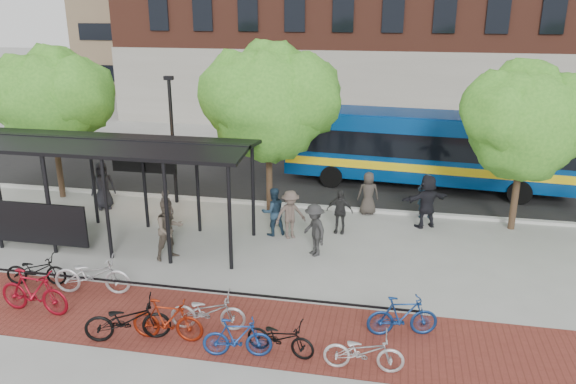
% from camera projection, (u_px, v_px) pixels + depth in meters
% --- Properties ---
extents(ground, '(160.00, 160.00, 0.00)m').
position_uv_depth(ground, '(336.00, 252.00, 18.43)').
color(ground, '#9E9E99').
rests_on(ground, ground).
extents(asphalt_street, '(160.00, 8.00, 0.01)m').
position_uv_depth(asphalt_street, '(356.00, 181.00, 25.86)').
color(asphalt_street, black).
rests_on(asphalt_street, ground).
extents(curb, '(160.00, 0.25, 0.12)m').
position_uv_depth(curb, '(348.00, 209.00, 22.13)').
color(curb, '#B7B7B2').
rests_on(curb, ground).
extents(brick_strip, '(24.00, 3.00, 0.01)m').
position_uv_depth(brick_strip, '(233.00, 327.00, 14.16)').
color(brick_strip, maroon).
rests_on(brick_strip, ground).
extents(bike_rack_rail, '(12.00, 0.05, 0.95)m').
position_uv_depth(bike_rack_rail, '(197.00, 304.00, 15.24)').
color(bike_rack_rail, black).
rests_on(bike_rack_rail, ground).
extents(bus_shelter, '(10.60, 3.07, 3.60)m').
position_uv_depth(bus_shelter, '(92.00, 155.00, 18.56)').
color(bus_shelter, black).
rests_on(bus_shelter, ground).
extents(tree_a, '(4.90, 4.00, 6.18)m').
position_uv_depth(tree_a, '(52.00, 96.00, 22.44)').
color(tree_a, '#382619').
rests_on(tree_a, ground).
extents(tree_b, '(5.15, 4.20, 6.47)m').
position_uv_depth(tree_b, '(271.00, 98.00, 20.67)').
color(tree_b, '#382619').
rests_on(tree_b, ground).
extents(tree_c, '(4.66, 3.80, 5.92)m').
position_uv_depth(tree_c, '(528.00, 118.00, 19.11)').
color(tree_c, '#382619').
rests_on(tree_c, ground).
extents(lamp_post_left, '(0.35, 0.20, 5.12)m').
position_uv_depth(lamp_post_left, '(173.00, 137.00, 22.22)').
color(lamp_post_left, black).
rests_on(lamp_post_left, ground).
extents(bus, '(12.35, 3.73, 3.28)m').
position_uv_depth(bus, '(426.00, 145.00, 24.51)').
color(bus, navy).
rests_on(bus, ground).
extents(bike_0, '(1.82, 0.90, 0.92)m').
position_uv_depth(bike_0, '(36.00, 270.00, 16.17)').
color(bike_0, black).
rests_on(bike_0, ground).
extents(bike_1, '(2.07, 0.72, 1.22)m').
position_uv_depth(bike_1, '(34.00, 292.00, 14.63)').
color(bike_1, maroon).
rests_on(bike_1, ground).
extents(bike_2, '(2.25, 1.06, 1.13)m').
position_uv_depth(bike_2, '(92.00, 275.00, 15.65)').
color(bike_2, '#BCBCBF').
rests_on(bike_2, ground).
extents(bike_4, '(2.16, 1.33, 1.07)m').
position_uv_depth(bike_4, '(128.00, 320.00, 13.47)').
color(bike_4, black).
rests_on(bike_4, ground).
extents(bike_5, '(1.80, 0.55, 1.08)m').
position_uv_depth(bike_5, '(167.00, 320.00, 13.45)').
color(bike_5, maroon).
rests_on(bike_5, ground).
extents(bike_6, '(1.96, 0.89, 1.00)m').
position_uv_depth(bike_6, '(208.00, 311.00, 13.91)').
color(bike_6, '#9E9EA0').
rests_on(bike_6, ground).
extents(bike_7, '(1.67, 0.73, 0.97)m').
position_uv_depth(bike_7, '(237.00, 338.00, 12.83)').
color(bike_7, navy).
rests_on(bike_7, ground).
extents(bike_8, '(1.75, 0.87, 0.88)m').
position_uv_depth(bike_8, '(280.00, 337.00, 12.93)').
color(bike_8, black).
rests_on(bike_8, ground).
extents(bike_10, '(1.81, 0.70, 0.94)m').
position_uv_depth(bike_10, '(364.00, 351.00, 12.35)').
color(bike_10, '#B7B7BA').
rests_on(bike_10, ground).
extents(bike_11, '(1.81, 0.88, 1.05)m').
position_uv_depth(bike_11, '(402.00, 316.00, 13.65)').
color(bike_11, navy).
rests_on(bike_11, ground).
extents(pedestrian_0, '(1.11, 1.01, 1.90)m').
position_uv_depth(pedestrian_0, '(103.00, 186.00, 22.09)').
color(pedestrian_0, black).
rests_on(pedestrian_0, ground).
extents(pedestrian_1, '(0.65, 0.52, 1.57)m').
position_uv_depth(pedestrian_1, '(167.00, 210.00, 19.91)').
color(pedestrian_1, '#413934').
rests_on(pedestrian_1, ground).
extents(pedestrian_2, '(1.06, 0.99, 1.73)m').
position_uv_depth(pedestrian_2, '(273.00, 212.00, 19.56)').
color(pedestrian_2, '#1D3244').
rests_on(pedestrian_2, ground).
extents(pedestrian_3, '(1.28, 1.13, 1.72)m').
position_uv_depth(pedestrian_3, '(290.00, 215.00, 19.29)').
color(pedestrian_3, brown).
rests_on(pedestrian_3, ground).
extents(pedestrian_4, '(0.97, 0.47, 1.61)m').
position_uv_depth(pedestrian_4, '(340.00, 211.00, 19.78)').
color(pedestrian_4, '#282828').
rests_on(pedestrian_4, ground).
extents(pedestrian_5, '(1.89, 1.39, 1.97)m').
position_uv_depth(pedestrian_5, '(427.00, 201.00, 20.22)').
color(pedestrian_5, black).
rests_on(pedestrian_5, ground).
extents(pedestrian_6, '(0.91, 0.68, 1.67)m').
position_uv_depth(pedestrian_6, '(368.00, 193.00, 21.55)').
color(pedestrian_6, '#37312C').
rests_on(pedestrian_6, ground).
extents(pedestrian_7, '(0.70, 0.53, 1.75)m').
position_uv_depth(pedestrian_7, '(426.00, 196.00, 21.13)').
color(pedestrian_7, '#1A2E3E').
rests_on(pedestrian_7, ground).
extents(pedestrian_8, '(1.19, 1.22, 1.98)m').
position_uv_depth(pedestrian_8, '(169.00, 229.00, 17.69)').
color(pedestrian_8, '#4E443A').
rests_on(pedestrian_8, ground).
extents(pedestrian_9, '(1.20, 1.28, 1.74)m').
position_uv_depth(pedestrian_9, '(314.00, 230.00, 17.96)').
color(pedestrian_9, '#2A2A2A').
rests_on(pedestrian_9, ground).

